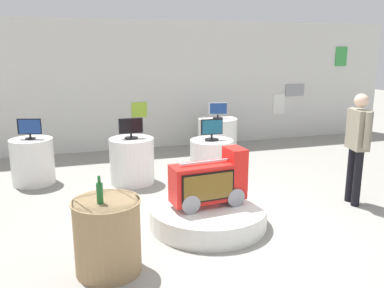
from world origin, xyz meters
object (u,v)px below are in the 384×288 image
(display_pedestal_far_right, at_px, (132,161))
(shopper_browsing_near_truck, at_px, (357,141))
(tv_on_left_rear, at_px, (212,130))
(tv_on_right_rear, at_px, (218,110))
(side_table_round, at_px, (108,235))
(novelty_firetruck_tv, at_px, (210,184))
(display_pedestal_left_rear, at_px, (211,163))
(tv_on_center_rear, at_px, (30,128))
(display_pedestal_center_rear, at_px, (33,161))
(display_pedestal_right_rear, at_px, (217,136))
(bottle_on_side_table, at_px, (100,192))
(main_display_pedestal, at_px, (208,215))
(tv_on_far_right, at_px, (131,128))

(display_pedestal_far_right, xyz_separation_m, shopper_browsing_near_truck, (3.03, -1.97, 0.58))
(tv_on_left_rear, relative_size, tv_on_right_rear, 0.92)
(tv_on_left_rear, bearing_deg, tv_on_right_rear, 66.54)
(side_table_round, bearing_deg, tv_on_left_rear, 49.26)
(novelty_firetruck_tv, relative_size, display_pedestal_left_rear, 1.29)
(display_pedestal_left_rear, distance_m, tv_on_center_rear, 3.14)
(novelty_firetruck_tv, xyz_separation_m, display_pedestal_center_rear, (-2.35, 2.51, -0.18))
(display_pedestal_right_rear, xyz_separation_m, bottle_on_side_table, (-2.90, -4.34, 0.51))
(main_display_pedestal, height_order, display_pedestal_far_right, display_pedestal_far_right)
(tv_on_far_right, relative_size, shopper_browsing_near_truck, 0.25)
(tv_on_left_rear, bearing_deg, display_pedestal_left_rear, 92.51)
(main_display_pedestal, bearing_deg, novelty_firetruck_tv, -13.57)
(display_pedestal_center_rear, relative_size, bottle_on_side_table, 2.77)
(main_display_pedestal, height_order, novelty_firetruck_tv, novelty_firetruck_tv)
(display_pedestal_center_rear, height_order, tv_on_far_right, tv_on_far_right)
(display_pedestal_left_rear, bearing_deg, tv_on_left_rear, -87.49)
(novelty_firetruck_tv, bearing_deg, bottle_on_side_table, -150.37)
(main_display_pedestal, xyz_separation_m, shopper_browsing_near_truck, (2.35, 0.08, 0.84))
(main_display_pedestal, relative_size, tv_on_right_rear, 3.84)
(display_pedestal_left_rear, relative_size, display_pedestal_right_rear, 0.92)
(tv_on_far_right, bearing_deg, tv_on_right_rear, 34.35)
(display_pedestal_left_rear, height_order, tv_on_left_rear, tv_on_left_rear)
(display_pedestal_center_rear, bearing_deg, main_display_pedestal, -47.06)
(shopper_browsing_near_truck, bearing_deg, display_pedestal_left_rear, 140.49)
(display_pedestal_center_rear, xyz_separation_m, shopper_browsing_near_truck, (4.68, -2.43, 0.58))
(display_pedestal_center_rear, distance_m, bottle_on_side_table, 3.49)
(tv_on_left_rear, xyz_separation_m, shopper_browsing_near_truck, (1.75, -1.44, 0.00))
(display_pedestal_right_rear, xyz_separation_m, tv_on_right_rear, (0.00, -0.00, 0.58))
(display_pedestal_center_rear, bearing_deg, shopper_browsing_near_truck, -27.44)
(display_pedestal_far_right, height_order, tv_on_far_right, tv_on_far_right)
(display_pedestal_left_rear, height_order, bottle_on_side_table, bottle_on_side_table)
(display_pedestal_left_rear, bearing_deg, bottle_on_side_table, -130.81)
(tv_on_center_rear, distance_m, tv_on_right_rear, 3.92)
(tv_on_left_rear, bearing_deg, display_pedestal_center_rear, 161.34)
(tv_on_left_rear, xyz_separation_m, tv_on_center_rear, (-2.93, 0.98, 0.01))
(shopper_browsing_near_truck, bearing_deg, display_pedestal_right_rear, 104.54)
(main_display_pedestal, bearing_deg, display_pedestal_right_rear, 67.45)
(novelty_firetruck_tv, distance_m, display_pedestal_left_rear, 1.64)
(display_pedestal_left_rear, height_order, display_pedestal_far_right, same)
(display_pedestal_far_right, bearing_deg, tv_on_left_rear, -22.48)
(tv_on_far_right, bearing_deg, tv_on_center_rear, 164.43)
(display_pedestal_left_rear, distance_m, shopper_browsing_near_truck, 2.34)
(display_pedestal_left_rear, xyz_separation_m, shopper_browsing_near_truck, (1.75, -1.45, 0.58))
(display_pedestal_right_rear, distance_m, side_table_round, 5.14)
(display_pedestal_right_rear, height_order, shopper_browsing_near_truck, shopper_browsing_near_truck)
(main_display_pedestal, distance_m, side_table_round, 1.61)
(display_pedestal_right_rear, bearing_deg, tv_on_right_rear, -79.36)
(display_pedestal_right_rear, distance_m, shopper_browsing_near_truck, 3.59)
(display_pedestal_right_rear, bearing_deg, display_pedestal_left_rear, -113.45)
(main_display_pedestal, distance_m, bottle_on_side_table, 1.83)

